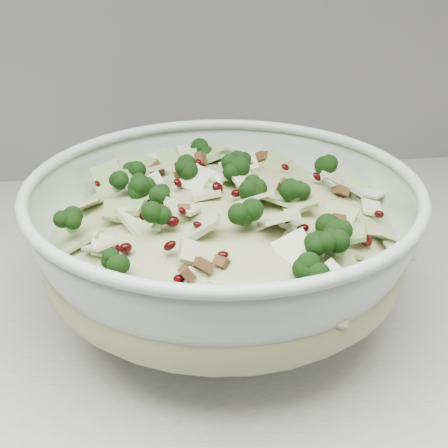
% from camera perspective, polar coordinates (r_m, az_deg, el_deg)
% --- Properties ---
extents(mixing_bowl, '(0.42, 0.42, 0.14)m').
position_cam_1_polar(mixing_bowl, '(0.56, -0.07, -2.17)').
color(mixing_bowl, silver).
rests_on(mixing_bowl, counter).
extents(salad, '(0.33, 0.33, 0.14)m').
position_cam_1_polar(salad, '(0.55, -0.07, -0.14)').
color(salad, tan).
rests_on(salad, mixing_bowl).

